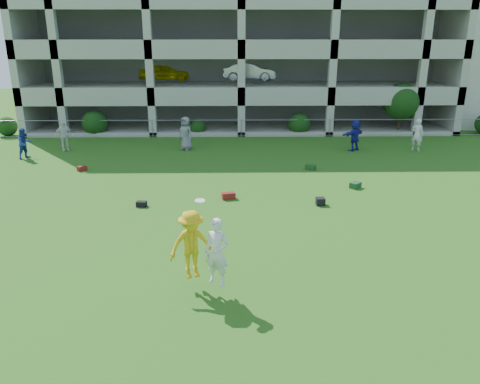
{
  "coord_description": "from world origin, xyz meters",
  "views": [
    {
      "loc": [
        -0.67,
        -12.35,
        6.55
      ],
      "look_at": [
        -0.39,
        3.0,
        1.4
      ],
      "focal_mm": 35.0,
      "sensor_mm": 36.0,
      "label": 1
    }
  ],
  "objects_px": {
    "bystander_d": "(355,135)",
    "frisbee_contest": "(198,246)",
    "bystander_a": "(25,143)",
    "crate_d": "(320,201)",
    "bystander_b": "(64,136)",
    "bystander_c": "(186,133)",
    "parking_garage": "(239,42)",
    "bystander_e": "(417,135)"
  },
  "relations": [
    {
      "from": "bystander_b",
      "to": "crate_d",
      "type": "distance_m",
      "value": 16.69
    },
    {
      "from": "bystander_a",
      "to": "bystander_c",
      "type": "height_order",
      "value": "bystander_c"
    },
    {
      "from": "bystander_d",
      "to": "parking_garage",
      "type": "distance_m",
      "value": 15.3
    },
    {
      "from": "bystander_b",
      "to": "bystander_d",
      "type": "relative_size",
      "value": 0.98
    },
    {
      "from": "bystander_e",
      "to": "parking_garage",
      "type": "distance_m",
      "value": 17.3
    },
    {
      "from": "bystander_a",
      "to": "bystander_e",
      "type": "relative_size",
      "value": 0.88
    },
    {
      "from": "bystander_e",
      "to": "parking_garage",
      "type": "relative_size",
      "value": 0.06
    },
    {
      "from": "bystander_a",
      "to": "crate_d",
      "type": "relative_size",
      "value": 4.86
    },
    {
      "from": "bystander_a",
      "to": "parking_garage",
      "type": "bearing_deg",
      "value": -5.38
    },
    {
      "from": "crate_d",
      "to": "bystander_a",
      "type": "bearing_deg",
      "value": 152.33
    },
    {
      "from": "parking_garage",
      "to": "bystander_c",
      "type": "bearing_deg",
      "value": -105.38
    },
    {
      "from": "crate_d",
      "to": "frisbee_contest",
      "type": "distance_m",
      "value": 8.12
    },
    {
      "from": "crate_d",
      "to": "parking_garage",
      "type": "bearing_deg",
      "value": 97.52
    },
    {
      "from": "bystander_e",
      "to": "parking_garage",
      "type": "height_order",
      "value": "parking_garage"
    },
    {
      "from": "bystander_a",
      "to": "frisbee_contest",
      "type": "bearing_deg",
      "value": -108.78
    },
    {
      "from": "frisbee_contest",
      "to": "bystander_b",
      "type": "bearing_deg",
      "value": 118.95
    },
    {
      "from": "bystander_a",
      "to": "bystander_d",
      "type": "relative_size",
      "value": 0.91
    },
    {
      "from": "bystander_e",
      "to": "bystander_b",
      "type": "bearing_deg",
      "value": 38.07
    },
    {
      "from": "bystander_d",
      "to": "bystander_e",
      "type": "distance_m",
      "value": 3.69
    },
    {
      "from": "bystander_b",
      "to": "bystander_c",
      "type": "bearing_deg",
      "value": -28.82
    },
    {
      "from": "bystander_c",
      "to": "bystander_e",
      "type": "height_order",
      "value": "bystander_c"
    },
    {
      "from": "parking_garage",
      "to": "bystander_a",
      "type": "bearing_deg",
      "value": -130.5
    },
    {
      "from": "frisbee_contest",
      "to": "bystander_e",
      "type": "bearing_deg",
      "value": 53.27
    },
    {
      "from": "bystander_c",
      "to": "crate_d",
      "type": "height_order",
      "value": "bystander_c"
    },
    {
      "from": "bystander_e",
      "to": "frisbee_contest",
      "type": "bearing_deg",
      "value": 92.38
    },
    {
      "from": "bystander_d",
      "to": "bystander_e",
      "type": "xyz_separation_m",
      "value": [
        3.69,
        -0.1,
        0.03
      ]
    },
    {
      "from": "bystander_d",
      "to": "frisbee_contest",
      "type": "distance_m",
      "value": 18.07
    },
    {
      "from": "bystander_d",
      "to": "bystander_b",
      "type": "bearing_deg",
      "value": -38.37
    },
    {
      "from": "bystander_d",
      "to": "bystander_c",
      "type": "bearing_deg",
      "value": -39.84
    },
    {
      "from": "bystander_c",
      "to": "frisbee_contest",
      "type": "relative_size",
      "value": 0.89
    },
    {
      "from": "bystander_e",
      "to": "crate_d",
      "type": "bearing_deg",
      "value": 90.61
    },
    {
      "from": "bystander_b",
      "to": "bystander_c",
      "type": "distance_m",
      "value": 7.21
    },
    {
      "from": "bystander_d",
      "to": "bystander_e",
      "type": "relative_size",
      "value": 0.97
    },
    {
      "from": "bystander_a",
      "to": "parking_garage",
      "type": "distance_m",
      "value": 19.5
    },
    {
      "from": "bystander_e",
      "to": "bystander_c",
      "type": "bearing_deg",
      "value": 36.92
    },
    {
      "from": "crate_d",
      "to": "parking_garage",
      "type": "distance_m",
      "value": 23.18
    },
    {
      "from": "bystander_a",
      "to": "bystander_c",
      "type": "distance_m",
      "value": 9.01
    },
    {
      "from": "bystander_d",
      "to": "parking_garage",
      "type": "xyz_separation_m",
      "value": [
        -6.66,
        12.81,
        5.08
      ]
    },
    {
      "from": "frisbee_contest",
      "to": "crate_d",
      "type": "bearing_deg",
      "value": 55.91
    },
    {
      "from": "parking_garage",
      "to": "bystander_b",
      "type": "bearing_deg",
      "value": -130.27
    },
    {
      "from": "bystander_b",
      "to": "crate_d",
      "type": "bearing_deg",
      "value": -65.58
    },
    {
      "from": "bystander_e",
      "to": "crate_d",
      "type": "distance_m",
      "value": 11.94
    }
  ]
}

